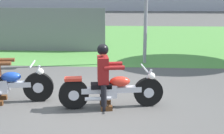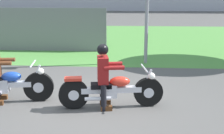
% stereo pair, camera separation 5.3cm
% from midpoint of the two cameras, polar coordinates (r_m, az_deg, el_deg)
% --- Properties ---
extents(ground, '(120.00, 120.00, 0.00)m').
position_cam_midpoint_polar(ground, '(6.45, -4.39, -7.43)').
color(ground, '#565451').
extents(grass_verge, '(60.00, 12.00, 0.01)m').
position_cam_midpoint_polar(grass_verge, '(15.43, 0.39, 5.68)').
color(grass_verge, '#549342').
rests_on(grass_verge, ground).
extents(motorcycle_lead, '(2.24, 0.71, 0.88)m').
position_cam_midpoint_polar(motorcycle_lead, '(6.15, 0.20, -4.63)').
color(motorcycle_lead, black).
rests_on(motorcycle_lead, ground).
extents(rider_lead, '(0.60, 0.52, 1.40)m').
position_cam_midpoint_polar(rider_lead, '(6.01, -1.40, -0.84)').
color(rider_lead, black).
rests_on(rider_lead, ground).
extents(motorcycle_follow, '(2.20, 0.70, 0.89)m').
position_cam_midpoint_polar(motorcycle_follow, '(6.87, -20.51, -3.38)').
color(motorcycle_follow, black).
rests_on(motorcycle_follow, ground).
extents(fence_segment, '(7.00, 0.06, 1.80)m').
position_cam_midpoint_polar(fence_segment, '(12.70, -17.06, 7.17)').
color(fence_segment, slate).
rests_on(fence_segment, ground).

